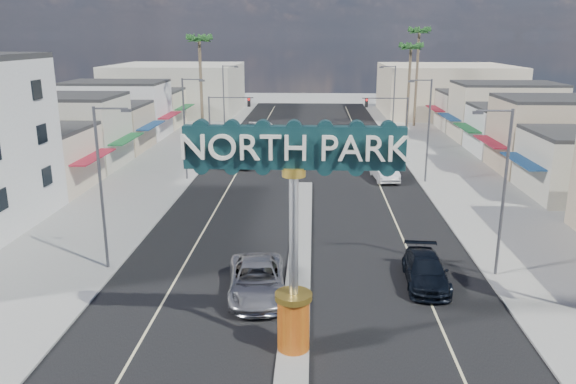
# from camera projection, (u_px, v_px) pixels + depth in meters

# --- Properties ---
(ground) EXTENTS (160.00, 160.00, 0.00)m
(ground) POSITION_uv_depth(u_px,v_px,m) (305.00, 181.00, 49.96)
(ground) COLOR gray
(ground) RESTS_ON ground
(road) EXTENTS (20.00, 120.00, 0.01)m
(road) POSITION_uv_depth(u_px,v_px,m) (305.00, 181.00, 49.95)
(road) COLOR black
(road) RESTS_ON ground
(median_island) EXTENTS (1.30, 30.00, 0.16)m
(median_island) POSITION_uv_depth(u_px,v_px,m) (301.00, 245.00, 34.54)
(median_island) COLOR gray
(median_island) RESTS_ON ground
(sidewalk_left) EXTENTS (8.00, 120.00, 0.12)m
(sidewalk_left) POSITION_uv_depth(u_px,v_px,m) (150.00, 179.00, 50.56)
(sidewalk_left) COLOR gray
(sidewalk_left) RESTS_ON ground
(sidewalk_right) EXTENTS (8.00, 120.00, 0.12)m
(sidewalk_right) POSITION_uv_depth(u_px,v_px,m) (464.00, 182.00, 49.32)
(sidewalk_right) COLOR gray
(sidewalk_right) RESTS_ON ground
(storefront_row_left) EXTENTS (12.00, 42.00, 6.00)m
(storefront_row_left) POSITION_uv_depth(u_px,v_px,m) (93.00, 124.00, 62.73)
(storefront_row_left) COLOR beige
(storefront_row_left) RESTS_ON ground
(storefront_row_right) EXTENTS (12.00, 42.00, 6.00)m
(storefront_row_right) POSITION_uv_depth(u_px,v_px,m) (529.00, 127.00, 60.60)
(storefront_row_right) COLOR #B7B29E
(storefront_row_right) RESTS_ON ground
(backdrop_far_left) EXTENTS (20.00, 20.00, 8.00)m
(backdrop_far_left) POSITION_uv_depth(u_px,v_px,m) (177.00, 89.00, 93.16)
(backdrop_far_left) COLOR #B7B29E
(backdrop_far_left) RESTS_ON ground
(backdrop_far_right) EXTENTS (20.00, 20.00, 8.00)m
(backdrop_far_right) POSITION_uv_depth(u_px,v_px,m) (445.00, 90.00, 91.21)
(backdrop_far_right) COLOR beige
(backdrop_far_right) RESTS_ON ground
(gateway_sign) EXTENTS (8.20, 1.50, 9.15)m
(gateway_sign) POSITION_uv_depth(u_px,v_px,m) (294.00, 214.00, 21.40)
(gateway_sign) COLOR red
(gateway_sign) RESTS_ON median_island
(traffic_signal_left) EXTENTS (5.09, 0.45, 6.00)m
(traffic_signal_left) POSITION_uv_depth(u_px,v_px,m) (225.00, 112.00, 62.68)
(traffic_signal_left) COLOR #47474C
(traffic_signal_left) RESTS_ON ground
(traffic_signal_right) EXTENTS (5.09, 0.45, 6.00)m
(traffic_signal_right) POSITION_uv_depth(u_px,v_px,m) (391.00, 113.00, 61.87)
(traffic_signal_right) COLOR #47474C
(traffic_signal_right) RESTS_ON ground
(streetlight_l_near) EXTENTS (2.03, 0.22, 9.00)m
(streetlight_l_near) POSITION_uv_depth(u_px,v_px,m) (103.00, 181.00, 29.81)
(streetlight_l_near) COLOR #47474C
(streetlight_l_near) RESTS_ON ground
(streetlight_l_mid) EXTENTS (2.03, 0.22, 9.00)m
(streetlight_l_mid) POSITION_uv_depth(u_px,v_px,m) (186.00, 124.00, 49.06)
(streetlight_l_mid) COLOR #47474C
(streetlight_l_mid) RESTS_ON ground
(streetlight_l_far) EXTENTS (2.03, 0.22, 9.00)m
(streetlight_l_far) POSITION_uv_depth(u_px,v_px,m) (225.00, 97.00, 70.23)
(streetlight_l_far) COLOR #47474C
(streetlight_l_far) RESTS_ON ground
(streetlight_r_near) EXTENTS (2.03, 0.22, 9.00)m
(streetlight_r_near) POSITION_uv_depth(u_px,v_px,m) (501.00, 185.00, 28.89)
(streetlight_r_near) COLOR #47474C
(streetlight_r_near) RESTS_ON ground
(streetlight_r_mid) EXTENTS (2.03, 0.22, 9.00)m
(streetlight_r_mid) POSITION_uv_depth(u_px,v_px,m) (427.00, 126.00, 48.13)
(streetlight_r_mid) COLOR #47474C
(streetlight_r_mid) RESTS_ON ground
(streetlight_r_far) EXTENTS (2.03, 0.22, 9.00)m
(streetlight_r_far) POSITION_uv_depth(u_px,v_px,m) (393.00, 98.00, 69.30)
(streetlight_r_far) COLOR #47474C
(streetlight_r_far) RESTS_ON ground
(palm_left_far) EXTENTS (2.60, 2.60, 13.10)m
(palm_left_far) POSITION_uv_depth(u_px,v_px,m) (199.00, 45.00, 66.69)
(palm_left_far) COLOR brown
(palm_left_far) RESTS_ON ground
(palm_right_mid) EXTENTS (2.60, 2.60, 12.10)m
(palm_right_mid) POSITION_uv_depth(u_px,v_px,m) (411.00, 51.00, 71.55)
(palm_right_mid) COLOR brown
(palm_right_mid) RESTS_ON ground
(palm_right_far) EXTENTS (2.60, 2.60, 14.10)m
(palm_right_far) POSITION_uv_depth(u_px,v_px,m) (419.00, 37.00, 76.76)
(palm_right_far) COLOR brown
(palm_right_far) RESTS_ON ground
(suv_left) EXTENTS (3.43, 6.28, 1.67)m
(suv_left) POSITION_uv_depth(u_px,v_px,m) (257.00, 280.00, 27.80)
(suv_left) COLOR #9E9DA1
(suv_left) RESTS_ON ground
(suv_right) EXTENTS (2.37, 5.28, 1.50)m
(suv_right) POSITION_uv_depth(u_px,v_px,m) (426.00, 271.00, 29.08)
(suv_right) COLOR black
(suv_right) RESTS_ON ground
(car_parked_right) EXTENTS (2.36, 5.36, 1.71)m
(car_parked_right) POSITION_uv_depth(u_px,v_px,m) (384.00, 170.00, 50.36)
(car_parked_right) COLOR silver
(car_parked_right) RESTS_ON ground
(city_bus) EXTENTS (4.16, 12.10, 3.30)m
(city_bus) POSITION_uv_depth(u_px,v_px,m) (250.00, 143.00, 58.60)
(city_bus) COLOR silver
(city_bus) RESTS_ON ground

